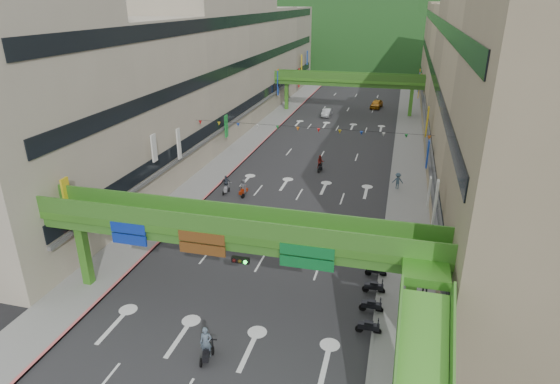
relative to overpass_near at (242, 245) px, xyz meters
The scene contains 23 objects.
ground 7.55m from the overpass_near, 99.84° to the right, with size 320.00×320.00×0.00m, color black.
road_slab 44.93m from the overpass_near, 91.20° to the left, with size 18.00×140.00×0.02m, color #28282B.
sidewalk_left 46.47m from the overpass_near, 104.97° to the left, with size 4.00×140.00×0.15m, color gray.
sidewalk_right 46.03m from the overpass_near, 77.29° to the left, with size 4.00×140.00×0.15m, color gray.
curb_left 46.02m from the overpass_near, 102.67° to the left, with size 0.20×140.00×0.18m, color #CC5959.
curb_right 45.65m from the overpass_near, 79.63° to the left, with size 0.20×140.00×0.18m, color gray.
building_row_left 49.02m from the overpass_near, 114.00° to the left, with size 12.80×95.00×19.00m.
building_row_right 48.30m from the overpass_near, 68.03° to the left, with size 12.80×95.00×19.00m.
overpass_near is the anchor object (origin of this frame).
overpass_far 59.63m from the overpass_near, 90.90° to the left, with size 28.00×2.20×7.10m.
hill_left 155.52m from the overpass_near, 95.88° to the left, with size 168.00×140.00×112.00m, color #1C4419.
hill_right 176.35m from the overpass_near, 82.15° to the left, with size 208.00×176.00×128.00m, color #1C4419.
bunting_string 24.65m from the overpass_near, 92.17° to the left, with size 26.00×0.36×0.47m.
scooter_rider_near 6.09m from the overpass_near, 99.91° to the right, with size 0.80×1.57×2.21m.
scooter_rider_mid 28.57m from the overpass_near, 90.20° to the left, with size 0.90×1.58×1.97m.
scooter_rider_left 21.19m from the overpass_near, 113.96° to the left, with size 1.04×1.59×2.01m.
scooter_rider_far 20.26m from the overpass_near, 108.95° to the left, with size 0.82×1.58×1.85m.
parked_scooter_row 10.26m from the overpass_near, 30.40° to the left, with size 1.60×9.35×1.08m.
car_silver 56.55m from the overpass_near, 93.94° to the left, with size 1.40×4.01×1.32m, color #AFB1B8.
car_yellow 65.39m from the overpass_near, 86.47° to the left, with size 1.81×4.51×1.54m, color #BD7718.
pedestrian_red 14.96m from the overpass_near, 47.36° to the left, with size 0.77×0.60×1.59m, color #AB1212.
pedestrian_dark 12.98m from the overpass_near, 23.37° to the left, with size 1.04×0.43×1.78m, color #24232B.
pedestrian_blue 26.50m from the overpass_near, 70.07° to the left, with size 0.83×0.53×1.77m, color #394F5E.
Camera 1 is at (9.41, -18.11, 18.97)m, focal length 30.00 mm.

